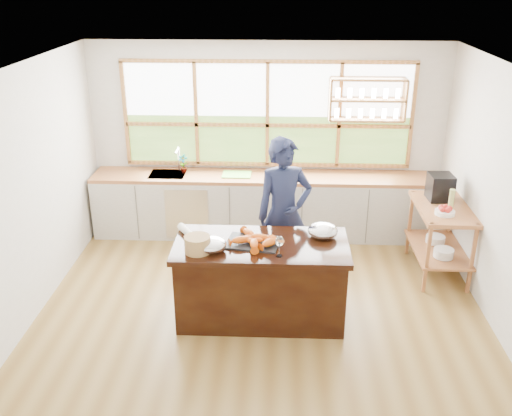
# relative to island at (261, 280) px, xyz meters

# --- Properties ---
(ground_plane) EXTENTS (5.00, 5.00, 0.00)m
(ground_plane) POSITION_rel_island_xyz_m (0.00, 0.20, -0.45)
(ground_plane) COLOR olive
(room_shell) EXTENTS (5.02, 4.52, 2.71)m
(room_shell) POSITION_rel_island_xyz_m (0.02, 0.71, 1.30)
(room_shell) COLOR silver
(room_shell) RESTS_ON ground_plane
(back_counter) EXTENTS (4.90, 0.63, 0.90)m
(back_counter) POSITION_rel_island_xyz_m (-0.02, 2.14, 0.00)
(back_counter) COLOR beige
(back_counter) RESTS_ON ground_plane
(right_shelf_unit) EXTENTS (0.62, 1.10, 0.90)m
(right_shelf_unit) POSITION_rel_island_xyz_m (2.19, 1.09, 0.15)
(right_shelf_unit) COLOR #9F5D2C
(right_shelf_unit) RESTS_ON ground_plane
(island) EXTENTS (1.85, 0.90, 0.90)m
(island) POSITION_rel_island_xyz_m (0.00, 0.00, 0.00)
(island) COLOR black
(island) RESTS_ON ground_plane
(cook) EXTENTS (0.77, 0.62, 1.84)m
(cook) POSITION_rel_island_xyz_m (0.24, 0.75, 0.47)
(cook) COLOR #161B36
(cook) RESTS_ON ground_plane
(potted_plant) EXTENTS (0.17, 0.13, 0.27)m
(potted_plant) POSITION_rel_island_xyz_m (-1.18, 2.20, 0.58)
(potted_plant) COLOR slate
(potted_plant) RESTS_ON back_counter
(cutting_board) EXTENTS (0.40, 0.30, 0.01)m
(cutting_board) POSITION_rel_island_xyz_m (-0.42, 2.14, 0.45)
(cutting_board) COLOR #71CC48
(cutting_board) RESTS_ON back_counter
(espresso_machine) EXTENTS (0.30, 0.32, 0.33)m
(espresso_machine) POSITION_rel_island_xyz_m (2.19, 1.34, 0.61)
(espresso_machine) COLOR black
(espresso_machine) RESTS_ON right_shelf_unit
(wine_bottle) EXTENTS (0.07, 0.07, 0.26)m
(wine_bottle) POSITION_rel_island_xyz_m (2.24, 1.00, 0.58)
(wine_bottle) COLOR #A6B25E
(wine_bottle) RESTS_ON right_shelf_unit
(fruit_bowl) EXTENTS (0.23, 0.23, 0.11)m
(fruit_bowl) POSITION_rel_island_xyz_m (2.14, 0.86, 0.49)
(fruit_bowl) COLOR white
(fruit_bowl) RESTS_ON right_shelf_unit
(slate_board) EXTENTS (0.61, 0.48, 0.02)m
(slate_board) POSITION_rel_island_xyz_m (-0.09, 0.00, 0.45)
(slate_board) COLOR black
(slate_board) RESTS_ON island
(lobster_pile) EXTENTS (0.52, 0.48, 0.08)m
(lobster_pile) POSITION_rel_island_xyz_m (-0.07, -0.03, 0.50)
(lobster_pile) COLOR #D8560D
(lobster_pile) RESTS_ON slate_board
(mixing_bowl_left) EXTENTS (0.31, 0.31, 0.15)m
(mixing_bowl_left) POSITION_rel_island_xyz_m (-0.51, -0.18, 0.51)
(mixing_bowl_left) COLOR silver
(mixing_bowl_left) RESTS_ON island
(mixing_bowl_right) EXTENTS (0.33, 0.33, 0.16)m
(mixing_bowl_right) POSITION_rel_island_xyz_m (0.66, 0.20, 0.52)
(mixing_bowl_right) COLOR silver
(mixing_bowl_right) RESTS_ON island
(wine_glass) EXTENTS (0.08, 0.08, 0.22)m
(wine_glass) POSITION_rel_island_xyz_m (0.19, -0.28, 0.61)
(wine_glass) COLOR silver
(wine_glass) RESTS_ON island
(wicker_basket) EXTENTS (0.27, 0.27, 0.17)m
(wicker_basket) POSITION_rel_island_xyz_m (-0.64, -0.22, 0.53)
(wicker_basket) COLOR #9F8446
(wicker_basket) RESTS_ON island
(parchment_roll) EXTENTS (0.23, 0.30, 0.08)m
(parchment_roll) POSITION_rel_island_xyz_m (-0.83, 0.19, 0.49)
(parchment_roll) COLOR silver
(parchment_roll) RESTS_ON island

